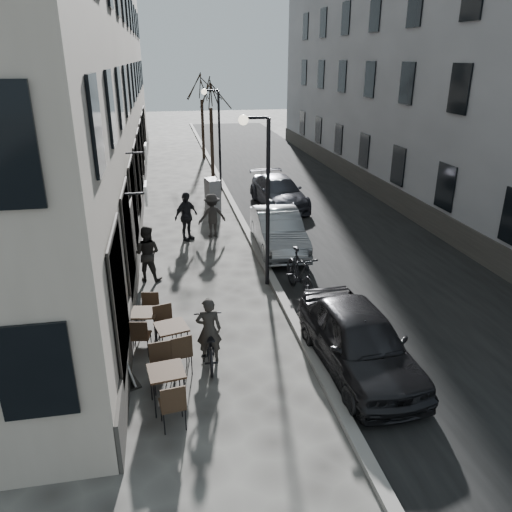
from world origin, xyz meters
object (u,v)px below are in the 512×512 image
object	(u,v)px
pedestrian_near	(147,253)
car_far	(279,192)
streetlamp_near	(262,184)
bistro_set_a	(167,384)
streetlamp_far	(216,129)
moped	(300,274)
tree_near	(210,94)
sign_board	(125,366)
bistro_set_c	(145,323)
tree_far	(201,87)
bistro_set_b	(172,339)
car_mid	(278,230)
bicycle	(209,342)
car_near	(359,340)
utility_cabinet	(213,194)
pedestrian_far	(186,216)
pedestrian_mid	(212,216)

from	to	relation	value
pedestrian_near	car_far	bearing A→B (deg)	-108.18
streetlamp_near	bistro_set_a	world-z (taller)	streetlamp_near
streetlamp_far	moped	distance (m)	13.26
tree_near	pedestrian_near	size ratio (longest dim) A/B	3.23
bistro_set_a	sign_board	distance (m)	1.28
streetlamp_near	bistro_set_c	distance (m)	5.13
streetlamp_near	tree_far	world-z (taller)	tree_far
bistro_set_b	bistro_set_c	size ratio (longest dim) A/B	1.07
streetlamp_near	car_mid	size ratio (longest dim) A/B	1.16
bistro_set_b	bistro_set_c	distance (m)	1.10
bistro_set_b	pedestrian_near	xyz separation A→B (m)	(-0.61, 4.62, 0.37)
bicycle	car_near	size ratio (longest dim) A/B	0.43
tree_far	bistro_set_a	size ratio (longest dim) A/B	3.27
streetlamp_near	car_near	bearing A→B (deg)	-75.59
streetlamp_far	car_mid	world-z (taller)	streetlamp_far
bistro_set_c	utility_cabinet	xyz separation A→B (m)	(2.82, 11.06, 0.23)
bistro_set_b	sign_board	xyz separation A→B (m)	(-1.02, -0.79, -0.08)
utility_cabinet	moped	size ratio (longest dim) A/B	0.62
bistro_set_a	pedestrian_far	size ratio (longest dim) A/B	0.93
utility_cabinet	streetlamp_far	bearing A→B (deg)	70.53
pedestrian_far	sign_board	bearing A→B (deg)	-141.27
moped	sign_board	bearing A→B (deg)	-149.03
bicycle	car_mid	world-z (taller)	car_mid
tree_near	car_near	xyz separation A→B (m)	(1.16, -19.80, -3.93)
utility_cabinet	car_mid	size ratio (longest dim) A/B	0.33
tree_near	bistro_set_c	distance (m)	18.53
bistro_set_a	moped	distance (m)	5.85
streetlamp_near	streetlamp_far	distance (m)	12.00
bistro_set_a	bistro_set_b	bearing A→B (deg)	77.04
streetlamp_far	bistro_set_c	bearing A→B (deg)	-103.18
streetlamp_far	car_mid	size ratio (longest dim) A/B	1.16
utility_cabinet	pedestrian_mid	distance (m)	3.70
streetlamp_near	bicycle	xyz separation A→B (m)	(-1.99, -3.86, -2.67)
bistro_set_b	utility_cabinet	bearing A→B (deg)	65.99
utility_cabinet	bicycle	xyz separation A→B (m)	(-1.36, -12.21, -0.23)
bistro_set_b	bistro_set_c	bearing A→B (deg)	110.83
tree_near	bistro_set_b	distance (m)	19.29
streetlamp_near	bistro_set_b	world-z (taller)	streetlamp_near
streetlamp_far	sign_board	distance (m)	17.07
bistro_set_a	pedestrian_near	bearing A→B (deg)	86.17
bistro_set_c	pedestrian_near	world-z (taller)	pedestrian_near
tree_far	car_mid	distance (m)	18.60
streetlamp_near	bistro_set_c	size ratio (longest dim) A/B	3.10
tree_near	pedestrian_mid	size ratio (longest dim) A/B	3.35
sign_board	pedestrian_mid	world-z (taller)	pedestrian_mid
bistro_set_a	sign_board	size ratio (longest dim) A/B	1.61
tree_near	car_far	world-z (taller)	tree_near
tree_far	sign_board	xyz separation A→B (m)	(-3.91, -25.41, -4.23)
bicycle	car_mid	bearing A→B (deg)	-112.31
utility_cabinet	pedestrian_near	bearing A→B (deg)	-120.56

